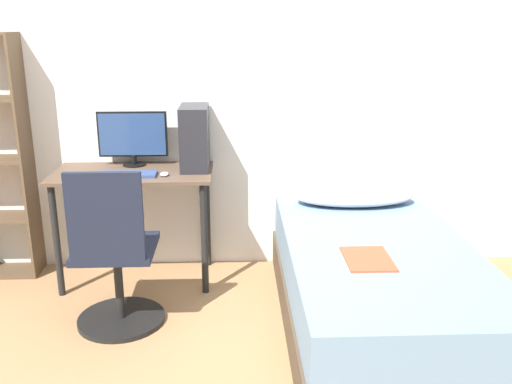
# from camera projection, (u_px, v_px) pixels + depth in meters

# --- Properties ---
(ground_plane) EXTENTS (14.00, 14.00, 0.00)m
(ground_plane) POSITION_uv_depth(u_px,v_px,m) (187.00, 379.00, 2.85)
(ground_plane) COLOR #9E754C
(wall_back) EXTENTS (8.00, 0.05, 2.50)m
(wall_back) POSITION_uv_depth(u_px,v_px,m) (197.00, 92.00, 3.89)
(wall_back) COLOR silver
(wall_back) RESTS_ON ground_plane
(desk) EXTENTS (1.04, 0.54, 0.77)m
(desk) POSITION_uv_depth(u_px,v_px,m) (134.00, 191.00, 3.77)
(desk) COLOR brown
(desk) RESTS_ON ground_plane
(office_chair) EXTENTS (0.51, 0.51, 0.97)m
(office_chair) POSITION_uv_depth(u_px,v_px,m) (115.00, 266.00, 3.23)
(office_chair) COLOR black
(office_chair) RESTS_ON ground_plane
(bed) EXTENTS (1.06, 1.96, 0.52)m
(bed) POSITION_uv_depth(u_px,v_px,m) (377.00, 287.00, 3.26)
(bed) COLOR #4C3D2D
(bed) RESTS_ON ground_plane
(pillow) EXTENTS (0.80, 0.36, 0.11)m
(pillow) POSITION_uv_depth(u_px,v_px,m) (354.00, 196.00, 3.85)
(pillow) COLOR #B2B7C6
(pillow) RESTS_ON bed
(magazine) EXTENTS (0.24, 0.32, 0.01)m
(magazine) POSITION_uv_depth(u_px,v_px,m) (368.00, 259.00, 2.96)
(magazine) COLOR #B24C2D
(magazine) RESTS_ON bed
(monitor) EXTENTS (0.47, 0.15, 0.37)m
(monitor) POSITION_uv_depth(u_px,v_px,m) (133.00, 137.00, 3.83)
(monitor) COLOR black
(monitor) RESTS_ON desk
(keyboard) EXTENTS (0.37, 0.13, 0.02)m
(keyboard) POSITION_uv_depth(u_px,v_px,m) (127.00, 174.00, 3.62)
(keyboard) COLOR #33477A
(keyboard) RESTS_ON desk
(pc_tower) EXTENTS (0.18, 0.34, 0.42)m
(pc_tower) POSITION_uv_depth(u_px,v_px,m) (195.00, 137.00, 3.76)
(pc_tower) COLOR #232328
(pc_tower) RESTS_ON desk
(mouse) EXTENTS (0.06, 0.09, 0.02)m
(mouse) POSITION_uv_depth(u_px,v_px,m) (164.00, 174.00, 3.63)
(mouse) COLOR silver
(mouse) RESTS_ON desk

